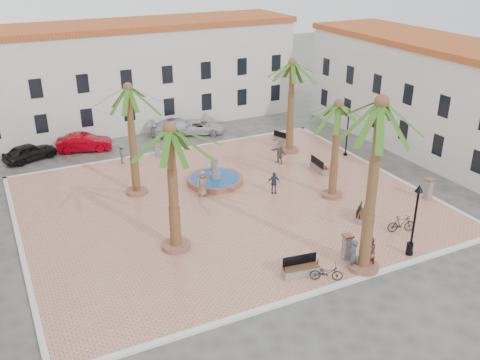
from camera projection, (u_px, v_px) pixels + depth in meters
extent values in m
plane|color=#56544F|center=(227.00, 204.00, 35.83)|extent=(120.00, 120.00, 0.00)
cube|color=tan|center=(227.00, 203.00, 35.80)|extent=(26.00, 22.00, 0.15)
cube|color=silver|center=(171.00, 151.00, 44.80)|extent=(26.30, 0.30, 0.16)
cube|color=silver|center=(319.00, 291.00, 26.80)|extent=(26.30, 0.30, 0.16)
cube|color=silver|center=(380.00, 170.00, 41.06)|extent=(0.30, 22.30, 0.16)
cube|color=silver|center=(21.00, 249.00, 30.54)|extent=(0.30, 22.30, 0.16)
cube|color=silver|center=(137.00, 76.00, 50.36)|extent=(30.00, 7.00, 9.00)
cube|color=#B14F21|center=(132.00, 24.00, 48.42)|extent=(30.40, 7.40, 0.50)
cube|color=black|center=(41.00, 124.00, 44.65)|extent=(1.00, 0.12, 1.60)
cube|color=black|center=(87.00, 118.00, 46.17)|extent=(1.00, 0.12, 1.60)
cube|color=black|center=(129.00, 112.00, 47.69)|extent=(1.00, 0.12, 1.60)
cube|color=black|center=(169.00, 107.00, 49.21)|extent=(1.00, 0.12, 1.60)
cube|color=black|center=(207.00, 102.00, 50.72)|extent=(1.00, 0.12, 1.60)
cube|color=black|center=(242.00, 97.00, 52.24)|extent=(1.00, 0.12, 1.60)
cube|color=black|center=(275.00, 93.00, 53.76)|extent=(1.00, 0.12, 1.60)
cube|color=black|center=(36.00, 88.00, 43.43)|extent=(1.00, 0.12, 1.60)
cube|color=black|center=(83.00, 83.00, 44.95)|extent=(1.00, 0.12, 1.60)
cube|color=black|center=(126.00, 79.00, 46.46)|extent=(1.00, 0.12, 1.60)
cube|color=black|center=(167.00, 74.00, 47.98)|extent=(1.00, 0.12, 1.60)
cube|color=black|center=(206.00, 70.00, 49.50)|extent=(1.00, 0.12, 1.60)
cube|color=black|center=(242.00, 67.00, 51.02)|extent=(1.00, 0.12, 1.60)
cube|color=black|center=(276.00, 63.00, 52.53)|extent=(1.00, 0.12, 1.60)
cube|color=silver|center=(436.00, 100.00, 43.83)|extent=(7.00, 26.00, 8.50)
cube|color=#B14F21|center=(445.00, 44.00, 41.99)|extent=(7.40, 26.40, 0.50)
cube|color=black|center=(478.00, 162.00, 36.90)|extent=(0.12, 1.00, 1.60)
cube|color=black|center=(438.00, 145.00, 39.94)|extent=(0.12, 1.00, 1.60)
cube|color=black|center=(404.00, 131.00, 42.98)|extent=(0.12, 1.00, 1.60)
cube|color=black|center=(374.00, 118.00, 46.02)|extent=(0.12, 1.00, 1.60)
cube|color=black|center=(348.00, 107.00, 49.06)|extent=(0.12, 1.00, 1.60)
cube|color=black|center=(324.00, 98.00, 52.09)|extent=(0.12, 1.00, 1.60)
cube|color=black|center=(444.00, 106.00, 38.71)|extent=(0.12, 1.00, 1.60)
cube|color=black|center=(409.00, 94.00, 41.75)|extent=(0.12, 1.00, 1.60)
cube|color=black|center=(377.00, 84.00, 44.79)|extent=(0.12, 1.00, 1.60)
cube|color=black|center=(350.00, 75.00, 47.83)|extent=(0.12, 1.00, 1.60)
cube|color=black|center=(327.00, 67.00, 50.87)|extent=(0.12, 1.00, 1.60)
cylinder|color=#A0614B|center=(215.00, 180.00, 38.64)|extent=(4.04, 4.04, 0.38)
cylinder|color=#194C8C|center=(215.00, 178.00, 38.57)|extent=(3.56, 3.56, 0.06)
cylinder|color=slate|center=(215.00, 178.00, 38.56)|extent=(0.87, 0.87, 0.77)
cylinder|color=slate|center=(215.00, 168.00, 38.25)|extent=(0.58, 0.58, 1.15)
sphere|color=slate|center=(215.00, 159.00, 37.95)|extent=(0.42, 0.42, 0.42)
cylinder|color=#A0614B|center=(137.00, 191.00, 37.10)|extent=(1.49, 1.49, 0.22)
cylinder|color=brown|center=(132.00, 141.00, 35.57)|extent=(0.48, 0.48, 7.24)
sphere|color=brown|center=(128.00, 87.00, 34.09)|extent=(0.65, 0.65, 0.65)
cylinder|color=#A0614B|center=(176.00, 245.00, 30.47)|extent=(1.67, 1.67, 0.25)
cylinder|color=brown|center=(173.00, 189.00, 29.01)|extent=(0.54, 0.54, 6.89)
sphere|color=brown|center=(170.00, 128.00, 27.61)|extent=(0.73, 0.73, 0.73)
cylinder|color=#A0614B|center=(363.00, 266.00, 28.51)|extent=(1.64, 1.64, 0.25)
cylinder|color=brown|center=(372.00, 189.00, 26.64)|extent=(0.53, 0.53, 8.93)
sphere|color=brown|center=(382.00, 102.00, 24.81)|extent=(0.72, 0.72, 0.72)
cylinder|color=#A0614B|center=(332.00, 194.00, 36.66)|extent=(1.45, 1.45, 0.22)
cylinder|color=brown|center=(335.00, 150.00, 35.33)|extent=(0.47, 0.47, 6.29)
sphere|color=brown|center=(339.00, 104.00, 34.04)|extent=(0.64, 0.64, 0.64)
cylinder|color=#A0614B|center=(289.00, 150.00, 44.52)|extent=(1.57, 1.57, 0.23)
cylinder|color=brown|center=(291.00, 107.00, 43.01)|extent=(0.51, 0.51, 7.13)
sphere|color=brown|center=(293.00, 63.00, 41.56)|extent=(0.69, 0.69, 0.69)
cube|color=slate|center=(301.00, 271.00, 27.91)|extent=(2.08, 0.89, 0.45)
cube|color=#56351E|center=(301.00, 267.00, 27.81)|extent=(1.96, 0.81, 0.07)
cube|color=black|center=(300.00, 260.00, 27.90)|extent=(1.89, 0.32, 0.56)
cylinder|color=black|center=(284.00, 268.00, 27.48)|extent=(0.05, 0.05, 0.34)
cylinder|color=black|center=(318.00, 262.00, 28.03)|extent=(0.05, 0.05, 0.34)
cube|color=slate|center=(362.00, 216.00, 33.58)|extent=(1.58, 1.44, 0.36)
cube|color=#56351E|center=(362.00, 213.00, 33.49)|extent=(1.48, 1.35, 0.05)
cube|color=black|center=(359.00, 209.00, 33.47)|extent=(1.21, 1.03, 0.46)
cylinder|color=black|center=(359.00, 217.00, 32.80)|extent=(0.05, 0.05, 0.27)
cylinder|color=black|center=(365.00, 207.00, 34.10)|extent=(0.05, 0.05, 0.27)
cube|color=slate|center=(320.00, 168.00, 40.62)|extent=(0.76, 2.02, 0.44)
cube|color=#56351E|center=(320.00, 165.00, 40.52)|extent=(0.70, 1.90, 0.07)
cube|color=black|center=(317.00, 162.00, 40.32)|extent=(0.20, 1.86, 0.55)
cylinder|color=black|center=(326.00, 168.00, 39.67)|extent=(0.05, 0.05, 0.33)
cylinder|color=black|center=(314.00, 159.00, 41.26)|extent=(0.05, 0.05, 0.33)
cube|color=slate|center=(283.00, 140.00, 46.53)|extent=(1.18, 1.86, 0.40)
cube|color=#56351E|center=(283.00, 137.00, 46.44)|extent=(1.10, 1.75, 0.06)
cube|color=black|center=(282.00, 135.00, 46.18)|extent=(0.68, 1.58, 0.50)
cylinder|color=black|center=(291.00, 138.00, 45.88)|extent=(0.05, 0.05, 0.30)
cylinder|color=black|center=(275.00, 134.00, 46.90)|extent=(0.05, 0.05, 0.30)
cylinder|color=black|center=(410.00, 253.00, 29.83)|extent=(0.38, 0.38, 0.17)
cylinder|color=black|center=(414.00, 222.00, 29.05)|extent=(0.13, 0.13, 3.81)
cone|color=black|center=(419.00, 188.00, 28.20)|extent=(0.47, 0.47, 0.42)
sphere|color=beige|center=(419.00, 191.00, 28.27)|extent=(0.25, 0.25, 0.25)
cylinder|color=black|center=(345.00, 154.00, 43.69)|extent=(0.33, 0.33, 0.15)
cylinder|color=black|center=(347.00, 135.00, 43.01)|extent=(0.11, 0.11, 3.28)
cone|color=black|center=(349.00, 114.00, 42.29)|extent=(0.40, 0.40, 0.36)
sphere|color=beige|center=(349.00, 115.00, 42.34)|extent=(0.22, 0.22, 0.22)
cube|color=slate|center=(347.00, 248.00, 29.19)|extent=(0.48, 0.48, 1.37)
cube|color=#A0614B|center=(348.00, 236.00, 28.89)|extent=(0.60, 0.60, 0.11)
cube|color=slate|center=(158.00, 149.00, 43.17)|extent=(0.47, 0.47, 1.31)
cube|color=#A0614B|center=(157.00, 141.00, 42.88)|extent=(0.59, 0.59, 0.10)
cube|color=slate|center=(428.00, 190.00, 35.93)|extent=(0.46, 0.46, 1.40)
cube|color=#A0614B|center=(430.00, 180.00, 35.63)|extent=(0.57, 0.57, 0.11)
cylinder|color=black|center=(410.00, 249.00, 29.70)|extent=(0.37, 0.37, 0.73)
imported|color=#3B4556|center=(353.00, 255.00, 28.23)|extent=(0.73, 0.61, 1.70)
imported|color=black|center=(326.00, 273.00, 27.40)|extent=(1.78, 1.37, 0.90)
imported|color=brown|center=(369.00, 252.00, 28.29)|extent=(0.92, 0.72, 1.87)
imported|color=black|center=(401.00, 224.00, 31.97)|extent=(1.81, 0.99, 1.05)
imported|color=#977260|center=(203.00, 183.00, 36.35)|extent=(0.93, 0.63, 1.84)
imported|color=#323A52|center=(274.00, 183.00, 36.81)|extent=(0.98, 0.64, 1.55)
imported|color=#57565D|center=(122.00, 154.00, 41.68)|extent=(0.71, 1.12, 1.67)
imported|color=#73685B|center=(279.00, 153.00, 41.78)|extent=(0.88, 1.70, 1.75)
imported|color=black|center=(30.00, 152.00, 42.78)|extent=(4.50, 3.00, 1.42)
imported|color=#99000C|center=(84.00, 143.00, 44.70)|extent=(4.75, 2.70, 1.48)
imported|color=silver|center=(179.00, 127.00, 48.52)|extent=(5.33, 2.82, 1.47)
imported|color=silver|center=(199.00, 127.00, 48.83)|extent=(4.96, 3.72, 1.25)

